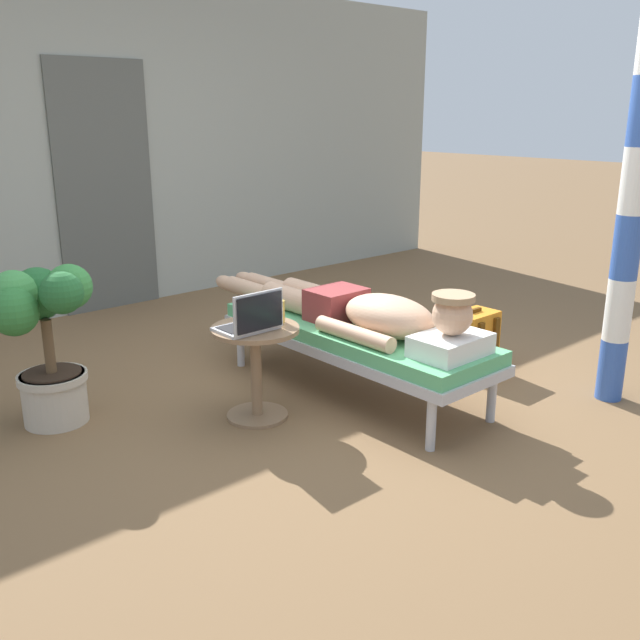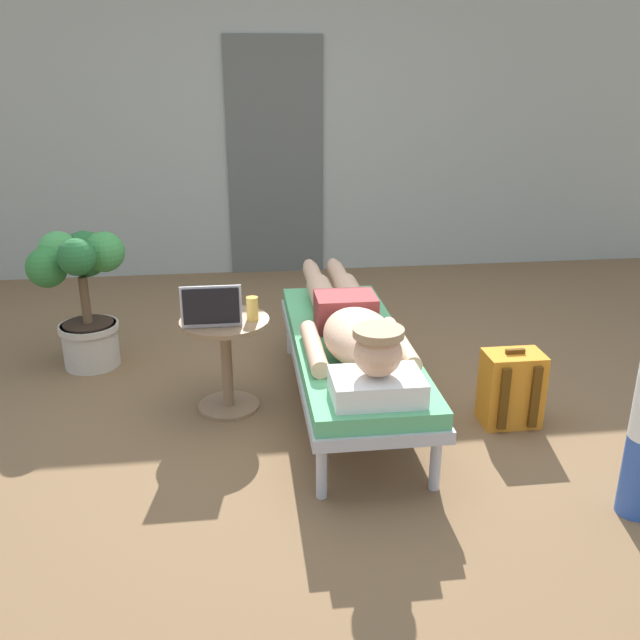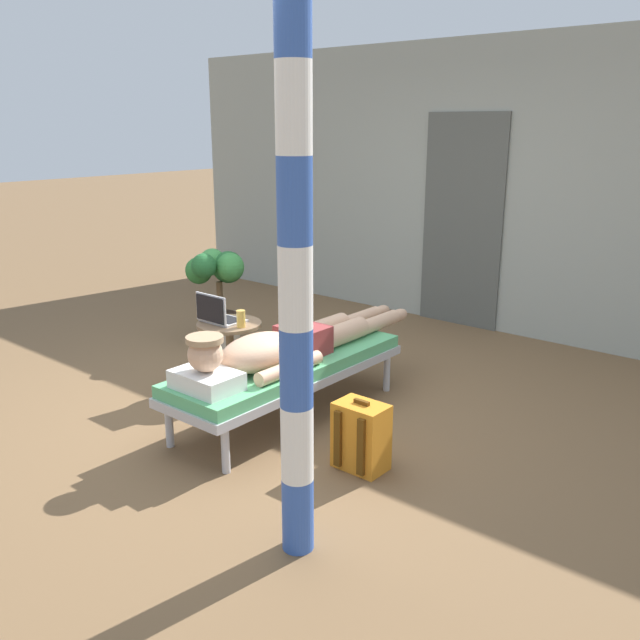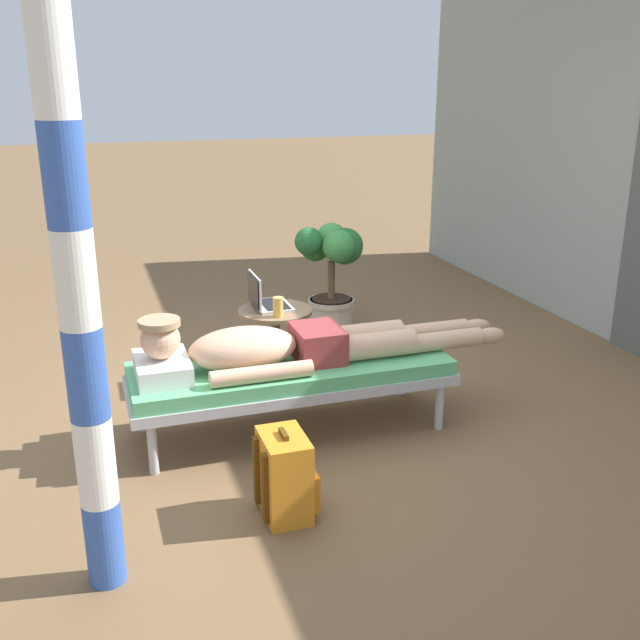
% 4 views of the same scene
% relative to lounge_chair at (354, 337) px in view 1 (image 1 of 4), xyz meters
% --- Properties ---
extents(ground_plane, '(40.00, 40.00, 0.00)m').
position_rel_lounge_chair_xyz_m(ground_plane, '(-0.19, -0.04, -0.35)').
color(ground_plane, brown).
extents(house_wall_back, '(7.60, 0.20, 2.70)m').
position_rel_lounge_chair_xyz_m(house_wall_back, '(-0.00, 2.86, 1.00)').
color(house_wall_back, '#999E93').
rests_on(house_wall_back, ground).
extents(house_door_panel, '(0.84, 0.03, 2.04)m').
position_rel_lounge_chair_xyz_m(house_door_panel, '(-0.22, 2.75, 0.67)').
color(house_door_panel, '#545651').
rests_on(house_door_panel, ground).
extents(lounge_chair, '(0.61, 1.83, 0.42)m').
position_rel_lounge_chair_xyz_m(lounge_chair, '(0.00, 0.00, 0.00)').
color(lounge_chair, '#B7B7BC').
rests_on(lounge_chair, ground).
extents(person_reclining, '(0.53, 2.17, 0.33)m').
position_rel_lounge_chair_xyz_m(person_reclining, '(0.00, -0.04, 0.17)').
color(person_reclining, white).
rests_on(person_reclining, lounge_chair).
extents(side_table, '(0.48, 0.48, 0.52)m').
position_rel_lounge_chair_xyz_m(side_table, '(-0.66, 0.09, 0.01)').
color(side_table, '#8C6B4C').
rests_on(side_table, ground).
extents(laptop, '(0.31, 0.24, 0.23)m').
position_rel_lounge_chair_xyz_m(laptop, '(-0.72, 0.04, 0.24)').
color(laptop, silver).
rests_on(laptop, side_table).
extents(drink_glass, '(0.06, 0.06, 0.13)m').
position_rel_lounge_chair_xyz_m(drink_glass, '(-0.51, 0.07, 0.24)').
color(drink_glass, gold).
rests_on(drink_glass, side_table).
extents(backpack, '(0.30, 0.26, 0.42)m').
position_rel_lounge_chair_xyz_m(backpack, '(0.82, -0.27, -0.15)').
color(backpack, orange).
rests_on(backpack, ground).
extents(potted_plant, '(0.57, 0.55, 0.87)m').
position_rel_lounge_chair_xyz_m(potted_plant, '(-1.54, 0.77, 0.19)').
color(potted_plant, '#BFB29E').
rests_on(potted_plant, ground).
extents(porch_post, '(0.15, 0.15, 2.54)m').
position_rel_lounge_chair_xyz_m(porch_post, '(1.05, -1.09, 0.93)').
color(porch_post, '#3359B2').
rests_on(porch_post, ground).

